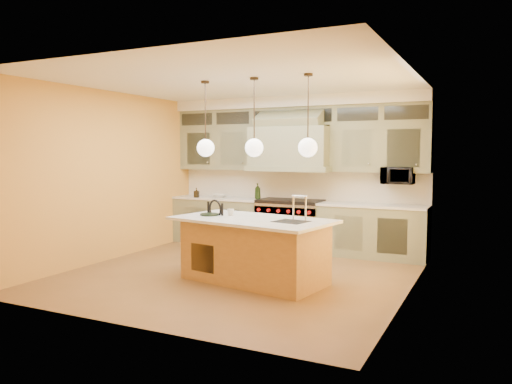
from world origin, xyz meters
The scene contains 18 objects.
floor centered at (0.00, 0.00, 0.00)m, with size 5.00×5.00×0.00m, color brown.
ceiling centered at (0.00, 0.00, 2.90)m, with size 5.00×5.00×0.00m, color white.
wall_back centered at (0.00, 2.50, 1.45)m, with size 5.00×5.00×0.00m, color gold.
wall_front centered at (0.00, -2.50, 1.45)m, with size 5.00×5.00×0.00m, color gold.
wall_left centered at (-2.50, 0.00, 1.45)m, with size 5.00×5.00×0.00m, color gold.
wall_right centered at (2.50, 0.00, 1.45)m, with size 5.00×5.00×0.00m, color gold.
back_cabinetry centered at (0.00, 2.23, 1.43)m, with size 5.00×0.77×2.90m.
range centered at (0.00, 2.14, 0.49)m, with size 1.20×0.74×0.96m.
kitchen_island centered at (0.40, -0.25, 0.47)m, with size 2.42×1.58×1.35m.
counter_stool centered at (-0.36, -0.27, 0.65)m, with size 0.52×0.52×1.15m.
microwave centered at (1.95, 2.25, 1.45)m, with size 0.54×0.37×0.30m, color black.
oil_bottle_a centered at (-0.70, 2.15, 1.10)m, with size 0.12×0.12×0.31m, color black.
oil_bottle_b centered at (-1.96, 1.92, 1.04)m, with size 0.09×0.09×0.20m, color black.
fruit_bowl centered at (-1.55, 2.15, 0.97)m, with size 0.28×0.28×0.07m, color silver.
cup centered at (-0.04, -0.15, 0.97)m, with size 0.10×0.10×0.10m, color beige.
pendant_left centered at (-0.40, -0.25, 1.95)m, with size 0.26×0.26×1.11m.
pendant_center centered at (0.40, -0.25, 1.95)m, with size 0.26×0.26×1.11m.
pendant_right centered at (1.20, -0.25, 1.95)m, with size 0.26×0.26×1.11m.
Camera 1 is at (3.50, -6.59, 1.86)m, focal length 35.00 mm.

